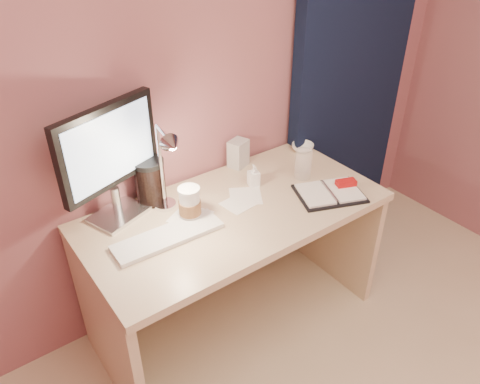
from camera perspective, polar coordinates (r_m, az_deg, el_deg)
room at (r=2.76m, az=12.15°, el=14.88°), size 3.50×3.50×3.50m
desk at (r=2.33m, az=-1.69°, el=-5.74°), size 1.40×0.70×0.73m
monitor at (r=2.01m, az=-15.78°, el=4.48°), size 0.48×0.25×0.53m
keyboard at (r=1.99m, az=-8.77°, el=-5.35°), size 0.48×0.15×0.02m
planner at (r=2.28m, az=11.02°, el=-0.01°), size 0.37×0.33×0.05m
paper_a at (r=2.17m, az=-0.28°, el=-1.48°), size 0.14×0.14×0.00m
paper_b at (r=2.23m, az=0.67°, el=-0.49°), size 0.21×0.21×0.00m
paper_c at (r=2.10m, az=-6.06°, el=-3.01°), size 0.22×0.22×0.00m
coffee_cup at (r=2.06m, az=-6.14°, el=-1.53°), size 0.10×0.10×0.16m
clear_cup at (r=2.37m, az=7.72°, el=3.38°), size 0.08×0.08×0.15m
bowl at (r=2.65m, az=7.65°, el=5.43°), size 0.16×0.16×0.04m
lotion_bottle at (r=2.29m, az=1.68°, el=2.03°), size 0.06×0.06×0.11m
dark_jar at (r=2.19m, az=-10.87°, el=1.07°), size 0.14×0.14×0.20m
product_box at (r=2.45m, az=-0.21°, el=4.73°), size 0.12×0.11×0.15m
desk_lamp at (r=1.97m, az=-7.87°, el=3.51°), size 0.12×0.27×0.44m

